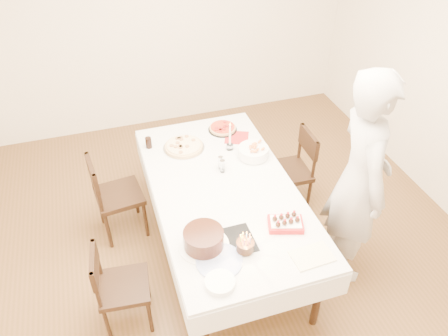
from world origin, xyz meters
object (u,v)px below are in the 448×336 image
object	(u,v)px
chair_right_savory	(288,172)
birthday_cake	(245,243)
taper_candle	(230,136)
dining_table	(224,220)
pizza_pepperoni	(223,128)
chair_left_savory	(119,195)
person	(359,181)
pizza_white	(184,146)
cola_glass	(149,143)
layer_cake	(204,239)
pasta_bowl	(253,152)
strawberry_box	(286,223)
chair_left_dessert	(124,287)

from	to	relation	value
chair_right_savory	birthday_cake	size ratio (longest dim) A/B	6.26
birthday_cake	taper_candle	bearing A→B (deg)	76.73
dining_table	pizza_pepperoni	distance (m)	0.95
chair_right_savory	pizza_pepperoni	distance (m)	0.77
chair_left_savory	pizza_pepperoni	world-z (taller)	chair_left_savory
person	pizza_white	bearing A→B (deg)	58.85
chair_left_savory	pizza_white	world-z (taller)	chair_left_savory
cola_glass	layer_cake	xyz separation A→B (m)	(0.16, -1.31, 0.02)
dining_table	taper_candle	bearing A→B (deg)	66.65
dining_table	layer_cake	world-z (taller)	layer_cake
pizza_pepperoni	pizza_white	bearing A→B (deg)	-156.98
pizza_white	layer_cake	bearing A→B (deg)	-96.82
chair_right_savory	layer_cake	bearing A→B (deg)	-137.93
dining_table	birthday_cake	bearing A→B (deg)	-95.28
dining_table	layer_cake	distance (m)	0.79
pizza_pepperoni	pasta_bowl	size ratio (longest dim) A/B	1.03
chair_left_savory	layer_cake	xyz separation A→B (m)	(0.51, -1.10, 0.39)
layer_cake	birthday_cake	world-z (taller)	birthday_cake
dining_table	taper_candle	size ratio (longest dim) A/B	7.33
dining_table	strawberry_box	size ratio (longest dim) A/B	8.32
dining_table	pizza_white	world-z (taller)	pizza_white
person	taper_candle	size ratio (longest dim) A/B	6.47
chair_right_savory	layer_cake	world-z (taller)	layer_cake
dining_table	taper_candle	xyz separation A→B (m)	(0.22, 0.50, 0.52)
pizza_white	pasta_bowl	bearing A→B (deg)	-28.72
taper_candle	layer_cake	world-z (taller)	taper_candle
pizza_white	birthday_cake	size ratio (longest dim) A/B	2.79
pizza_white	pizza_pepperoni	world-z (taller)	same
pizza_pepperoni	chair_left_savory	bearing A→B (deg)	-165.13
strawberry_box	pizza_white	bearing A→B (deg)	112.15
person	pasta_bowl	size ratio (longest dim) A/B	6.97
pizza_white	person	bearing A→B (deg)	-43.96
chair_left_dessert	taper_candle	distance (m)	1.57
layer_cake	taper_candle	bearing A→B (deg)	62.78
cola_glass	pizza_pepperoni	bearing A→B (deg)	5.50
pizza_white	cola_glass	distance (m)	0.33
pizza_white	pasta_bowl	world-z (taller)	pasta_bowl
pizza_pepperoni	pasta_bowl	bearing A→B (deg)	-74.94
dining_table	person	bearing A→B (deg)	-25.41
cola_glass	chair_left_savory	bearing A→B (deg)	-148.13
chair_left_savory	chair_right_savory	bearing A→B (deg)	168.18
taper_candle	birthday_cake	distance (m)	1.22
pizza_white	strawberry_box	size ratio (longest dim) A/B	1.49
cola_glass	person	bearing A→B (deg)	-40.00
taper_candle	strawberry_box	distance (m)	1.07
chair_right_savory	birthday_cake	world-z (taller)	birthday_cake
birthday_cake	pizza_white	bearing A→B (deg)	95.21
person	dining_table	bearing A→B (deg)	77.39
cola_glass	strawberry_box	size ratio (longest dim) A/B	0.41
chair_left_savory	person	world-z (taller)	person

